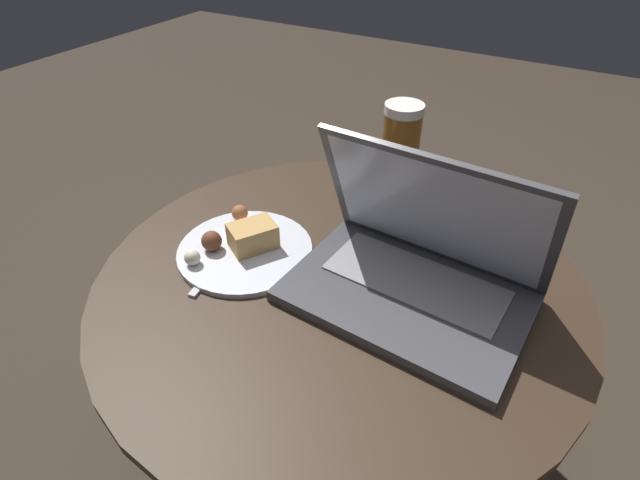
# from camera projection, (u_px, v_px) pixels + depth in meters

# --- Properties ---
(ground_plane) EXTENTS (6.00, 6.00, 0.00)m
(ground_plane) POSITION_uv_depth(u_px,v_px,m) (334.00, 455.00, 1.08)
(ground_plane) COLOR #382D23
(table) EXTENTS (0.75, 0.75, 0.51)m
(table) POSITION_uv_depth(u_px,v_px,m) (338.00, 330.00, 0.84)
(table) COLOR #9E9EA3
(table) RESTS_ON ground_plane
(napkin) EXTENTS (0.19, 0.16, 0.00)m
(napkin) POSITION_uv_depth(u_px,v_px,m) (250.00, 253.00, 0.81)
(napkin) COLOR #B7332D
(napkin) RESTS_ON table
(laptop) EXTENTS (0.35, 0.25, 0.23)m
(laptop) POSITION_uv_depth(u_px,v_px,m) (415.00, 269.00, 0.71)
(laptop) COLOR #47474C
(laptop) RESTS_ON table
(beer_glass) EXTENTS (0.07, 0.07, 0.19)m
(beer_glass) POSITION_uv_depth(u_px,v_px,m) (399.00, 156.00, 0.88)
(beer_glass) COLOR brown
(beer_glass) RESTS_ON table
(snack_plate) EXTENTS (0.22, 0.22, 0.05)m
(snack_plate) POSITION_uv_depth(u_px,v_px,m) (244.00, 245.00, 0.81)
(snack_plate) COLOR silver
(snack_plate) RESTS_ON table
(fork) EXTENTS (0.04, 0.17, 0.00)m
(fork) POSITION_uv_depth(u_px,v_px,m) (225.00, 257.00, 0.80)
(fork) COLOR silver
(fork) RESTS_ON table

